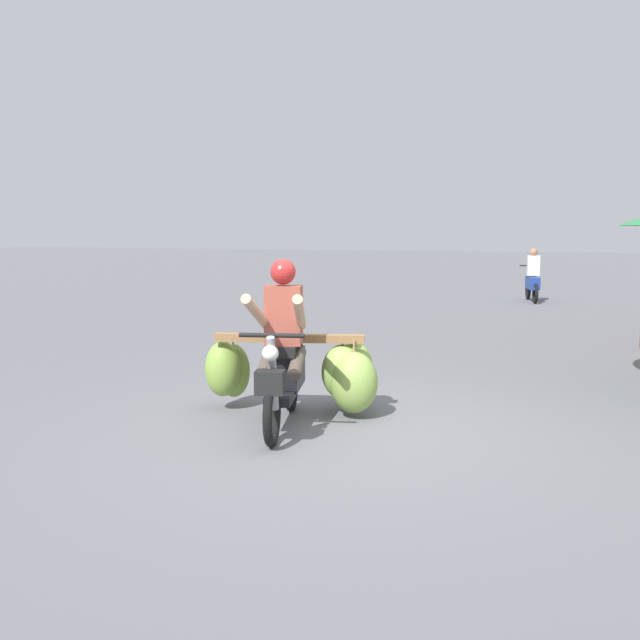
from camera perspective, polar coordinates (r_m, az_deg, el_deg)
ground_plane at (r=6.54m, az=1.92°, el=-9.10°), size 120.00×120.00×0.00m
motorbike_main_loaded at (r=6.96m, az=-1.46°, el=-3.83°), size 1.83×1.92×1.58m
motorbike_distant_ahead_left at (r=19.21m, az=16.80°, el=3.10°), size 0.61×1.59×1.40m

